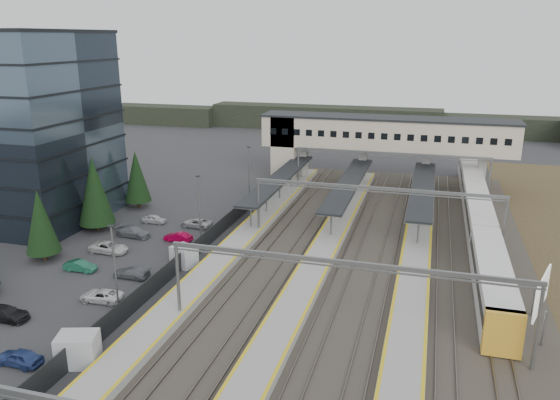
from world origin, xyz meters
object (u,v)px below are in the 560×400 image
(office_building, at_px, (4,127))
(relay_cabin_near, at_px, (78,349))
(billboard, at_px, (541,295))
(train, at_px, (478,215))
(footbridge, at_px, (368,137))
(relay_cabin_far, at_px, (184,256))

(office_building, distance_m, relay_cabin_near, 42.29)
(billboard, bearing_deg, train, 97.49)
(office_building, height_order, footbridge, office_building)
(train, bearing_deg, relay_cabin_near, -127.88)
(relay_cabin_far, relative_size, footbridge, 0.07)
(footbridge, xyz_separation_m, train, (16.30, -19.06, -5.86))
(relay_cabin_near, relative_size, billboard, 0.60)
(train, bearing_deg, billboard, -82.51)
(office_building, relative_size, train, 0.40)
(relay_cabin_near, height_order, footbridge, footbridge)
(footbridge, bearing_deg, office_building, -145.53)
(relay_cabin_far, bearing_deg, office_building, 162.46)
(train, relative_size, billboard, 10.66)
(office_building, bearing_deg, billboard, -12.31)
(relay_cabin_far, xyz_separation_m, billboard, (33.94, -4.54, 2.28))
(office_building, relative_size, relay_cabin_near, 7.18)
(office_building, distance_m, relay_cabin_far, 32.69)
(relay_cabin_near, bearing_deg, billboard, 23.00)
(relay_cabin_near, xyz_separation_m, footbridge, (14.04, 58.06, 6.73))
(relay_cabin_far, bearing_deg, relay_cabin_near, -88.97)
(relay_cabin_far, relative_size, billboard, 0.52)
(office_building, relative_size, relay_cabin_far, 8.20)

